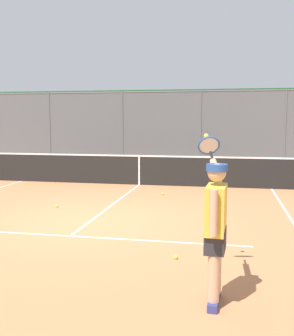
# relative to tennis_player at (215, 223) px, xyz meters

# --- Properties ---
(ground_plane) EXTENTS (60.00, 60.00, 0.00)m
(ground_plane) POSITION_rel_tennis_player_xyz_m (2.63, -3.37, -0.94)
(ground_plane) COLOR #C67A4C
(court_line_markings) EXTENTS (8.27, 10.77, 0.01)m
(court_line_markings) POSITION_rel_tennis_player_xyz_m (2.63, -1.97, -0.94)
(court_line_markings) COLOR white
(court_line_markings) RESTS_ON ground
(fence_backdrop) EXTENTS (19.78, 1.37, 3.35)m
(fence_backdrop) POSITION_rel_tennis_player_xyz_m (2.63, -13.17, 0.72)
(fence_backdrop) COLOR #565B60
(fence_backdrop) RESTS_ON ground
(tennis_net) EXTENTS (10.63, 0.09, 1.07)m
(tennis_net) POSITION_rel_tennis_player_xyz_m (2.63, -8.13, -0.45)
(tennis_net) COLOR #2D2D2D
(tennis_net) RESTS_ON ground
(tennis_player) EXTENTS (0.42, 1.38, 1.91)m
(tennis_player) POSITION_rel_tennis_player_xyz_m (0.00, 0.00, 0.00)
(tennis_player) COLOR navy
(tennis_player) RESTS_ON ground
(tennis_ball_by_sideline) EXTENTS (0.07, 0.07, 0.07)m
(tennis_ball_by_sideline) POSITION_rel_tennis_player_xyz_m (1.60, -6.53, -0.91)
(tennis_ball_by_sideline) COLOR #D6E042
(tennis_ball_by_sideline) RESTS_ON ground
(tennis_ball_mid_court) EXTENTS (0.07, 0.07, 0.07)m
(tennis_ball_mid_court) POSITION_rel_tennis_player_xyz_m (3.86, -4.44, -0.91)
(tennis_ball_mid_court) COLOR #D6E042
(tennis_ball_mid_court) RESTS_ON ground
(tennis_ball_near_net) EXTENTS (0.07, 0.07, 0.07)m
(tennis_ball_near_net) POSITION_rel_tennis_player_xyz_m (0.61, -1.39, -0.91)
(tennis_ball_near_net) COLOR #D6E042
(tennis_ball_near_net) RESTS_ON ground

